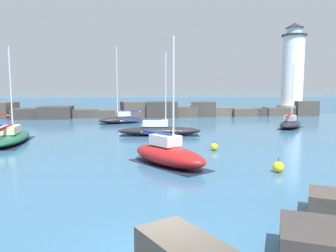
{
  "coord_description": "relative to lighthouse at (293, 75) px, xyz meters",
  "views": [
    {
      "loc": [
        -0.95,
        -8.27,
        4.72
      ],
      "look_at": [
        2.74,
        19.01,
        1.57
      ],
      "focal_mm": 35.0,
      "sensor_mm": 36.0,
      "label": 1
    }
  ],
  "objects": [
    {
      "name": "open_sea_beyond",
      "position": [
        -28.7,
        59.75,
        -7.1
      ],
      "size": [
        400.0,
        116.0,
        0.01
      ],
      "color": "#235175",
      "rests_on": "ground"
    },
    {
      "name": "breakwater_jetty",
      "position": [
        -28.77,
        -0.35,
        -6.08
      ],
      "size": [
        63.7,
        6.99,
        2.57
      ],
      "color": "brown",
      "rests_on": "ground"
    },
    {
      "name": "lighthouse",
      "position": [
        0.0,
        0.0,
        0.0
      ],
      "size": [
        4.99,
        4.99,
        16.09
      ],
      "color": "gray",
      "rests_on": "ground"
    },
    {
      "name": "sailboat_moored_0",
      "position": [
        -26.18,
        -22.41,
        -6.53
      ],
      "size": [
        8.5,
        2.86,
        8.23
      ],
      "color": "black",
      "rests_on": "ground"
    },
    {
      "name": "sailboat_moored_1",
      "position": [
        -30.05,
        -10.17,
        -6.49
      ],
      "size": [
        6.42,
        4.04,
        10.34
      ],
      "color": "black",
      "rests_on": "ground"
    },
    {
      "name": "sailboat_moored_5",
      "position": [
        -9.94,
        -18.34,
        -6.54
      ],
      "size": [
        5.32,
        5.76,
        7.64
      ],
      "color": "black",
      "rests_on": "ground"
    },
    {
      "name": "sailboat_moored_6",
      "position": [
        -39.37,
        -25.28,
        -6.55
      ],
      "size": [
        2.86,
        8.17,
        8.36
      ],
      "color": "#195138",
      "rests_on": "ground"
    },
    {
      "name": "sailboat_moored_7",
      "position": [
        -26.98,
        -35.21,
        -6.4
      ],
      "size": [
        5.09,
        6.29,
        7.78
      ],
      "color": "maroon",
      "rests_on": "ground"
    },
    {
      "name": "mooring_buoy_orange_near",
      "position": [
        -21.04,
        -37.79,
        -6.79
      ],
      "size": [
        0.63,
        0.63,
        0.83
      ],
      "color": "yellow",
      "rests_on": "ground"
    },
    {
      "name": "mooring_buoy_far_side",
      "position": [
        -22.84,
        -30.87,
        -6.81
      ],
      "size": [
        0.57,
        0.57,
        0.77
      ],
      "color": "yellow",
      "rests_on": "ground"
    }
  ]
}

